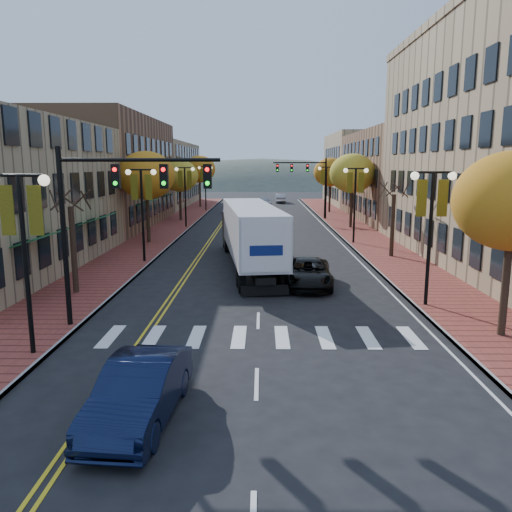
{
  "coord_description": "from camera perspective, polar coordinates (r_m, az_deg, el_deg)",
  "views": [
    {
      "loc": [
        0.15,
        -15.71,
        6.35
      ],
      "look_at": [
        -0.13,
        6.74,
        2.2
      ],
      "focal_mm": 35.0,
      "sensor_mm": 36.0,
      "label": 1
    }
  ],
  "objects": [
    {
      "name": "sidewalk_left",
      "position": [
        49.47,
        -9.97,
        3.03
      ],
      "size": [
        4.0,
        85.0,
        0.15
      ],
      "primitive_type": "cube",
      "color": "brown",
      "rests_on": "ground"
    },
    {
      "name": "black_suv",
      "position": [
        26.33,
        5.99,
        -1.94
      ],
      "size": [
        2.68,
        5.3,
        1.44
      ],
      "primitive_type": "imported",
      "rotation": [
        0.0,
        0.0,
        -0.06
      ],
      "color": "black",
      "rests_on": "ground"
    },
    {
      "name": "lamp_right_a",
      "position": [
        23.01,
        19.39,
        4.75
      ],
      "size": [
        1.96,
        0.36,
        6.05
      ],
      "color": "black",
      "rests_on": "ground"
    },
    {
      "name": "navy_sedan",
      "position": [
        13.2,
        -13.18,
        -14.79
      ],
      "size": [
        2.02,
        4.86,
        1.56
      ],
      "primitive_type": "imported",
      "rotation": [
        0.0,
        0.0,
        -0.08
      ],
      "color": "black",
      "rests_on": "ground"
    },
    {
      "name": "traffic_mast_near",
      "position": [
        19.59,
        -16.08,
        5.88
      ],
      "size": [
        6.1,
        0.35,
        7.0
      ],
      "color": "black",
      "rests_on": "ground"
    },
    {
      "name": "building_left_mid",
      "position": [
        54.49,
        -17.87,
        9.08
      ],
      "size": [
        12.0,
        24.0,
        11.0
      ],
      "primitive_type": "cube",
      "color": "brown",
      "rests_on": "ground"
    },
    {
      "name": "car_far_white",
      "position": [
        66.75,
        -2.84,
        5.69
      ],
      "size": [
        2.02,
        4.71,
        1.58
      ],
      "primitive_type": "imported",
      "rotation": [
        0.0,
        0.0,
        -0.03
      ],
      "color": "silver",
      "rests_on": "ground"
    },
    {
      "name": "tree_right_d",
      "position": [
        66.31,
        8.49,
        9.45
      ],
      "size": [
        4.35,
        4.35,
        7.0
      ],
      "color": "#382619",
      "rests_on": "sidewalk_right"
    },
    {
      "name": "car_far_silver",
      "position": [
        76.31,
        0.97,
        6.21
      ],
      "size": [
        2.36,
        4.85,
        1.36
      ],
      "primitive_type": "imported",
      "rotation": [
        0.0,
        0.0,
        0.1
      ],
      "color": "#95949B",
      "rests_on": "ground"
    },
    {
      "name": "semi_truck",
      "position": [
        30.92,
        -0.81,
        2.95
      ],
      "size": [
        4.55,
        15.94,
        3.94
      ],
      "rotation": [
        0.0,
        0.0,
        0.13
      ],
      "color": "black",
      "rests_on": "ground"
    },
    {
      "name": "tree_left_b",
      "position": [
        40.76,
        -12.42,
        8.96
      ],
      "size": [
        4.48,
        4.48,
        7.21
      ],
      "color": "#382619",
      "rests_on": "sidewalk_left"
    },
    {
      "name": "car_far_oncoming",
      "position": [
        83.38,
        2.82,
        6.6
      ],
      "size": [
        1.58,
        4.44,
        1.46
      ],
      "primitive_type": "imported",
      "rotation": [
        0.0,
        0.0,
        3.15
      ],
      "color": "#AFAEB6",
      "rests_on": "ground"
    },
    {
      "name": "sidewalk_right",
      "position": [
        49.42,
        11.03,
        2.99
      ],
      "size": [
        4.0,
        85.0,
        0.15
      ],
      "primitive_type": "cube",
      "color": "brown",
      "rests_on": "ground"
    },
    {
      "name": "lamp_right_b",
      "position": [
        40.44,
        11.27,
        7.36
      ],
      "size": [
        1.96,
        0.36,
        6.05
      ],
      "color": "black",
      "rests_on": "ground"
    },
    {
      "name": "ground",
      "position": [
        16.95,
        0.15,
        -11.54
      ],
      "size": [
        200.0,
        200.0,
        0.0
      ],
      "primitive_type": "plane",
      "color": "black",
      "rests_on": "ground"
    },
    {
      "name": "lamp_left_c",
      "position": [
        50.34,
        -8.12,
        8.03
      ],
      "size": [
        1.96,
        0.36,
        6.05
      ],
      "color": "black",
      "rests_on": "ground"
    },
    {
      "name": "tree_right_c",
      "position": [
        50.5,
        10.94,
        9.26
      ],
      "size": [
        4.48,
        4.48,
        7.21
      ],
      "color": "#382619",
      "rests_on": "sidewalk_right"
    },
    {
      "name": "tree_left_c",
      "position": [
        56.47,
        -8.73,
        9.04
      ],
      "size": [
        4.16,
        4.16,
        6.69
      ],
      "color": "#382619",
      "rests_on": "sidewalk_left"
    },
    {
      "name": "tree_left_d",
      "position": [
        74.28,
        -6.47,
        9.83
      ],
      "size": [
        4.61,
        4.61,
        7.42
      ],
      "color": "#382619",
      "rests_on": "sidewalk_left"
    },
    {
      "name": "tree_right_b",
      "position": [
        35.09,
        15.33,
        3.39
      ],
      "size": [
        0.28,
        0.28,
        4.2
      ],
      "color": "#382619",
      "rests_on": "sidewalk_right"
    },
    {
      "name": "lamp_right_c",
      "position": [
        58.21,
        8.04,
        8.35
      ],
      "size": [
        1.96,
        0.36,
        6.05
      ],
      "color": "black",
      "rests_on": "ground"
    },
    {
      "name": "traffic_mast_far",
      "position": [
        57.97,
        6.05,
        9.01
      ],
      "size": [
        6.1,
        0.34,
        7.0
      ],
      "color": "black",
      "rests_on": "ground"
    },
    {
      "name": "lamp_left_a",
      "position": [
        17.6,
        -25.1,
        2.77
      ],
      "size": [
        1.96,
        0.36,
        6.05
      ],
      "color": "black",
      "rests_on": "ground"
    },
    {
      "name": "building_left_far",
      "position": [
        78.62,
        -12.05,
        9.08
      ],
      "size": [
        12.0,
        26.0,
        9.5
      ],
      "primitive_type": "cube",
      "color": "#9E8966",
      "rests_on": "ground"
    },
    {
      "name": "tree_left_a",
      "position": [
        25.75,
        -20.13,
        0.66
      ],
      "size": [
        0.28,
        0.28,
        4.2
      ],
      "color": "#382619",
      "rests_on": "sidewalk_left"
    },
    {
      "name": "building_right_far",
      "position": [
        81.8,
        13.87,
        9.58
      ],
      "size": [
        15.0,
        20.0,
        11.0
      ],
      "primitive_type": "cube",
      "color": "#9E8966",
      "rests_on": "ground"
    },
    {
      "name": "building_right_mid",
      "position": [
        60.57,
        18.56,
        8.66
      ],
      "size": [
        15.0,
        24.0,
        10.0
      ],
      "primitive_type": "cube",
      "color": "brown",
      "rests_on": "ground"
    },
    {
      "name": "lamp_left_d",
      "position": [
        68.17,
        -5.8,
        8.69
      ],
      "size": [
        1.96,
        0.36,
        6.05
      ],
      "color": "black",
      "rests_on": "ground"
    },
    {
      "name": "lamp_left_b",
      "position": [
        32.69,
        -12.92,
        6.6
      ],
      "size": [
        1.96,
        0.36,
        6.05
      ],
      "color": "black",
      "rests_on": "ground"
    }
  ]
}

